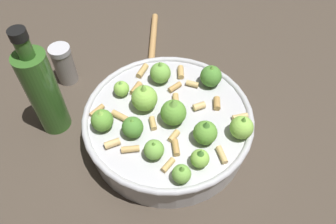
# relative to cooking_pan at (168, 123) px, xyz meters

# --- Properties ---
(ground_plane) EXTENTS (2.40, 2.40, 0.00)m
(ground_plane) POSITION_rel_cooking_pan_xyz_m (0.00, -0.00, -0.04)
(ground_plane) COLOR #42382D
(cooking_pan) EXTENTS (0.31, 0.31, 0.13)m
(cooking_pan) POSITION_rel_cooking_pan_xyz_m (0.00, 0.00, 0.00)
(cooking_pan) COLOR #B7B7BC
(cooking_pan) RESTS_ON ground
(pepper_shaker) EXTENTS (0.05, 0.05, 0.09)m
(pepper_shaker) POSITION_rel_cooking_pan_xyz_m (0.26, 0.08, 0.00)
(pepper_shaker) COLOR gray
(pepper_shaker) RESTS_ON ground
(olive_oil_bottle) EXTENTS (0.06, 0.06, 0.23)m
(olive_oil_bottle) POSITION_rel_cooking_pan_xyz_m (0.17, 0.16, 0.05)
(olive_oil_bottle) COLOR #336023
(olive_oil_bottle) RESTS_ON ground
(wooden_spoon) EXTENTS (0.20, 0.17, 0.02)m
(wooden_spoon) POSITION_rel_cooking_pan_xyz_m (0.22, -0.13, -0.04)
(wooden_spoon) COLOR #B2844C
(wooden_spoon) RESTS_ON ground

